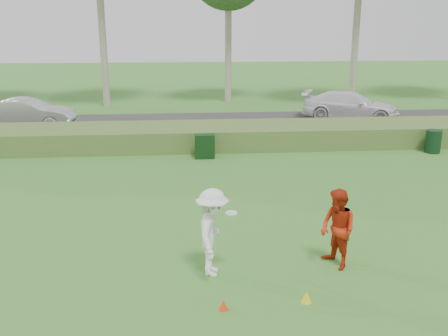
{
  "coord_description": "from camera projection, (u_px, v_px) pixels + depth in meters",
  "views": [
    {
      "loc": [
        -1.14,
        -9.6,
        5.32
      ],
      "look_at": [
        0.0,
        4.0,
        1.3
      ],
      "focal_mm": 40.0,
      "sensor_mm": 36.0,
      "label": 1
    }
  ],
  "objects": [
    {
      "name": "cone_orange",
      "position": [
        223.0,
        305.0,
        9.54
      ],
      "size": [
        0.18,
        0.18,
        0.2
      ],
      "primitive_type": "cone",
      "color": "#FF320D",
      "rests_on": "ground"
    },
    {
      "name": "car_mid",
      "position": [
        28.0,
        114.0,
        25.34
      ],
      "size": [
        4.69,
        1.85,
        1.52
      ],
      "primitive_type": "imported",
      "rotation": [
        0.0,
        0.0,
        1.52
      ],
      "color": "silver",
      "rests_on": "park_road"
    },
    {
      "name": "trash_bin",
      "position": [
        433.0,
        141.0,
        20.93
      ],
      "size": [
        0.78,
        0.78,
        0.96
      ],
      "primitive_type": "cylinder",
      "rotation": [
        0.0,
        0.0,
        -0.26
      ],
      "color": "black",
      "rests_on": "ground"
    },
    {
      "name": "player_red",
      "position": [
        338.0,
        229.0,
        11.03
      ],
      "size": [
        0.96,
        1.07,
        1.81
      ],
      "primitive_type": "imported",
      "rotation": [
        0.0,
        0.0,
        -1.2
      ],
      "color": "red",
      "rests_on": "ground"
    },
    {
      "name": "ground",
      "position": [
        239.0,
        278.0,
        10.77
      ],
      "size": [
        120.0,
        120.0,
        0.0
      ],
      "primitive_type": "plane",
      "color": "#317326",
      "rests_on": "ground"
    },
    {
      "name": "cone_yellow",
      "position": [
        306.0,
        297.0,
        9.8
      ],
      "size": [
        0.22,
        0.22,
        0.24
      ],
      "primitive_type": "cone",
      "color": "yellow",
      "rests_on": "ground"
    },
    {
      "name": "car_right",
      "position": [
        350.0,
        106.0,
        27.71
      ],
      "size": [
        5.68,
        3.99,
        1.53
      ],
      "primitive_type": "imported",
      "rotation": [
        0.0,
        0.0,
        1.18
      ],
      "color": "silver",
      "rests_on": "park_road"
    },
    {
      "name": "player_white",
      "position": [
        212.0,
        232.0,
        10.68
      ],
      "size": [
        1.01,
        1.37,
        1.95
      ],
      "rotation": [
        0.0,
        0.0,
        1.39
      ],
      "color": "white",
      "rests_on": "ground"
    },
    {
      "name": "utility_cabinet",
      "position": [
        205.0,
        146.0,
        20.09
      ],
      "size": [
        0.79,
        0.5,
        0.98
      ],
      "primitive_type": "cube",
      "rotation": [
        0.0,
        0.0,
        0.02
      ],
      "color": "black",
      "rests_on": "ground"
    },
    {
      "name": "park_road",
      "position": [
        204.0,
        123.0,
        27.01
      ],
      "size": [
        80.0,
        6.0,
        0.06
      ],
      "primitive_type": "cube",
      "color": "#2D2D2D",
      "rests_on": "ground"
    },
    {
      "name": "reed_strip",
      "position": [
        209.0,
        136.0,
        22.11
      ],
      "size": [
        80.0,
        3.0,
        0.9
      ],
      "primitive_type": "cube",
      "color": "#456628",
      "rests_on": "ground"
    }
  ]
}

